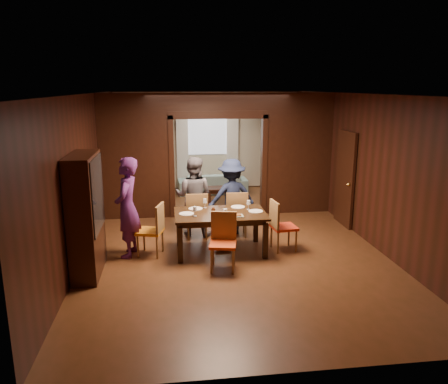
{
  "coord_description": "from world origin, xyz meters",
  "views": [
    {
      "loc": [
        -1.16,
        -8.53,
        3.05
      ],
      "look_at": [
        -0.12,
        -0.4,
        1.05
      ],
      "focal_mm": 35.0,
      "sensor_mm": 36.0,
      "label": 1
    }
  ],
  "objects": [
    {
      "name": "window_far",
      "position": [
        0.0,
        4.44,
        1.7
      ],
      "size": [
        1.2,
        0.03,
        1.3
      ],
      "primitive_type": "cube",
      "color": "silver",
      "rests_on": "back_wall"
    },
    {
      "name": "condiment_jar",
      "position": [
        -0.38,
        -0.83,
        0.82
      ],
      "size": [
        0.08,
        0.08,
        0.11
      ],
      "primitive_type": null,
      "color": "#452210",
      "rests_on": "dining_table"
    },
    {
      "name": "person_grey",
      "position": [
        -0.67,
        0.23,
        0.82
      ],
      "size": [
        0.97,
        0.86,
        1.65
      ],
      "primitive_type": "imported",
      "rotation": [
        0.0,
        0.0,
        2.79
      ],
      "color": "slate",
      "rests_on": "floor"
    },
    {
      "name": "curtain_right",
      "position": [
        0.75,
        4.4,
        1.25
      ],
      "size": [
        0.35,
        0.06,
        2.4
      ],
      "primitive_type": "cube",
      "color": "white",
      "rests_on": "back_wall"
    },
    {
      "name": "wineglass_left",
      "position": [
        -0.72,
        -0.98,
        0.85
      ],
      "size": [
        0.08,
        0.08,
        0.18
      ],
      "primitive_type": null,
      "color": "white",
      "rests_on": "dining_table"
    },
    {
      "name": "plate_near",
      "position": [
        -0.24,
        -1.12,
        0.77
      ],
      "size": [
        0.27,
        0.27,
        0.01
      ],
      "primitive_type": "cylinder",
      "color": "silver",
      "rests_on": "dining_table"
    },
    {
      "name": "plate_left",
      "position": [
        -0.87,
        -0.83,
        0.77
      ],
      "size": [
        0.27,
        0.27,
        0.01
      ],
      "primitive_type": "cylinder",
      "color": "white",
      "rests_on": "dining_table"
    },
    {
      "name": "serving_bowl",
      "position": [
        -0.2,
        -0.74,
        0.8
      ],
      "size": [
        0.3,
        0.3,
        0.07
      ],
      "primitive_type": "imported",
      "color": "black",
      "rests_on": "dining_table"
    },
    {
      "name": "door_right",
      "position": [
        2.7,
        0.5,
        1.05
      ],
      "size": [
        0.06,
        0.9,
        2.1
      ],
      "primitive_type": "cube",
      "color": "black",
      "rests_on": "floor"
    },
    {
      "name": "chair_right",
      "position": [
        0.96,
        -0.89,
        0.48
      ],
      "size": [
        0.49,
        0.49,
        0.97
      ],
      "primitive_type": null,
      "rotation": [
        0.0,
        0.0,
        1.69
      ],
      "color": "red",
      "rests_on": "floor"
    },
    {
      "name": "room_walls",
      "position": [
        0.0,
        1.89,
        1.51
      ],
      "size": [
        5.52,
        9.01,
        2.9
      ],
      "color": "black",
      "rests_on": "floor"
    },
    {
      "name": "plate_far_l",
      "position": [
        -0.68,
        -0.5,
        0.77
      ],
      "size": [
        0.27,
        0.27,
        0.01
      ],
      "primitive_type": "cylinder",
      "color": "white",
      "rests_on": "dining_table"
    },
    {
      "name": "person_purple",
      "position": [
        -1.93,
        -0.8,
        0.91
      ],
      "size": [
        0.54,
        0.73,
        1.83
      ],
      "primitive_type": "imported",
      "rotation": [
        0.0,
        0.0,
        -1.73
      ],
      "color": "#532060",
      "rests_on": "floor"
    },
    {
      "name": "chair_near",
      "position": [
        -0.3,
        -1.66,
        0.48
      ],
      "size": [
        0.52,
        0.52,
        0.97
      ],
      "primitive_type": null,
      "rotation": [
        0.0,
        0.0,
        -0.2
      ],
      "color": "red",
      "rests_on": "floor"
    },
    {
      "name": "platter_a",
      "position": [
        -0.28,
        -0.91,
        0.78
      ],
      "size": [
        0.3,
        0.2,
        0.04
      ],
      "primitive_type": "cube",
      "color": "gray",
      "rests_on": "dining_table"
    },
    {
      "name": "platter_b",
      "position": [
        -0.01,
        -1.09,
        0.78
      ],
      "size": [
        0.3,
        0.2,
        0.04
      ],
      "primitive_type": "cube",
      "color": "gray",
      "rests_on": "dining_table"
    },
    {
      "name": "sofa",
      "position": [
        0.08,
        3.85,
        0.29
      ],
      "size": [
        2.01,
        0.84,
        0.58
      ],
      "primitive_type": "imported",
      "rotation": [
        0.0,
        0.0,
        3.18
      ],
      "color": "#83ABAB",
      "rests_on": "floor"
    },
    {
      "name": "ceiling",
      "position": [
        0.0,
        0.0,
        2.9
      ],
      "size": [
        5.5,
        9.0,
        0.02
      ],
      "primitive_type": "cube",
      "color": "silver",
      "rests_on": "room_walls"
    },
    {
      "name": "hutch",
      "position": [
        -2.53,
        -1.5,
        1.0
      ],
      "size": [
        0.4,
        1.2,
        2.0
      ],
      "primitive_type": "cube",
      "color": "black",
      "rests_on": "floor"
    },
    {
      "name": "curtain_left",
      "position": [
        -0.75,
        4.4,
        1.25
      ],
      "size": [
        0.35,
        0.06,
        2.4
      ],
      "primitive_type": "cube",
      "color": "white",
      "rests_on": "back_wall"
    },
    {
      "name": "chair_left",
      "position": [
        -1.55,
        -0.82,
        0.48
      ],
      "size": [
        0.54,
        0.54,
        0.97
      ],
      "primitive_type": null,
      "rotation": [
        0.0,
        0.0,
        -1.84
      ],
      "color": "orange",
      "rests_on": "floor"
    },
    {
      "name": "plate_right",
      "position": [
        0.42,
        -0.83,
        0.77
      ],
      "size": [
        0.27,
        0.27,
        0.01
      ],
      "primitive_type": "cylinder",
      "color": "white",
      "rests_on": "dining_table"
    },
    {
      "name": "chair_far_l",
      "position": [
        -0.63,
        0.03,
        0.48
      ],
      "size": [
        0.44,
        0.44,
        0.97
      ],
      "primitive_type": null,
      "rotation": [
        0.0,
        0.0,
        3.13
      ],
      "color": "orange",
      "rests_on": "floor"
    },
    {
      "name": "dining_table",
      "position": [
        -0.24,
        -0.82,
        0.38
      ],
      "size": [
        1.69,
        1.05,
        0.76
      ],
      "primitive_type": "cube",
      "color": "black",
      "rests_on": "floor"
    },
    {
      "name": "person_navy",
      "position": [
        0.12,
        0.2,
        0.8
      ],
      "size": [
        1.11,
        0.74,
        1.59
      ],
      "primitive_type": "imported",
      "rotation": [
        0.0,
        0.0,
        3.3
      ],
      "color": "#18213E",
      "rests_on": "floor"
    },
    {
      "name": "tumbler",
      "position": [
        -0.18,
        -1.07,
        0.83
      ],
      "size": [
        0.07,
        0.07,
        0.14
      ],
      "primitive_type": "cylinder",
      "color": "white",
      "rests_on": "dining_table"
    },
    {
      "name": "wineglass_far",
      "position": [
        -0.5,
        -0.45,
        0.85
      ],
      "size": [
        0.08,
        0.08,
        0.18
      ],
      "primitive_type": null,
      "color": "silver",
      "rests_on": "dining_table"
    },
    {
      "name": "wineglass_right",
      "position": [
        0.31,
        -0.67,
        0.85
      ],
      "size": [
        0.08,
        0.08,
        0.18
      ],
      "primitive_type": null,
      "color": "silver",
      "rests_on": "dining_table"
    },
    {
      "name": "coffee_table",
      "position": [
        0.18,
        2.77,
        0.2
      ],
      "size": [
        0.8,
        0.5,
        0.4
      ],
      "primitive_type": "cube",
      "color": "black",
      "rests_on": "floor"
    },
    {
      "name": "chair_far_r",
      "position": [
        0.19,
        0.03,
        0.48
      ],
      "size": [
        0.47,
        0.47,
        0.97
      ],
      "primitive_type": null,
      "rotation": [
        0.0,
        0.0,
        3.08
      ],
      "color": "#C25F12",
      "rests_on": "floor"
    },
    {
      "name": "floor",
      "position": [
        0.0,
        0.0,
        0.0
      ],
      "size": [
        9.0,
        9.0,
        0.0
      ],
      "primitive_type": "plane",
      "color": "#4E2F16",
      "rests_on": "ground"
    },
    {
      "name": "plate_far_r",
      "position": [
        0.14,
        -0.49,
        0.77
      ],
      "size": [
        0.27,
        0.27,
        0.01
      ],
      "primitive_type": "cylinder",
      "color": "white",
      "rests_on": "dining_table"
    }
  ]
}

